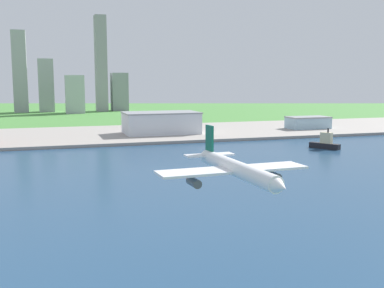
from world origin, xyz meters
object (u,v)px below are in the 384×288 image
at_px(tugboat_small, 325,143).
at_px(warehouse_main, 161,123).
at_px(warehouse_annex, 308,122).
at_px(airplane_landing, 236,169).

height_order(tugboat_small, warehouse_main, warehouse_main).
bearing_deg(warehouse_annex, warehouse_main, 178.77).
height_order(airplane_landing, tugboat_small, airplane_landing).
xyz_separation_m(warehouse_main, warehouse_annex, (148.23, -3.17, -3.70)).
bearing_deg(tugboat_small, airplane_landing, -127.71).
bearing_deg(airplane_landing, tugboat_small, 52.29).
xyz_separation_m(airplane_landing, warehouse_main, (62.54, 316.91, -19.81)).
relative_size(warehouse_main, warehouse_annex, 1.63).
relative_size(airplane_landing, warehouse_main, 0.54).
distance_m(airplane_landing, warehouse_main, 323.63).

